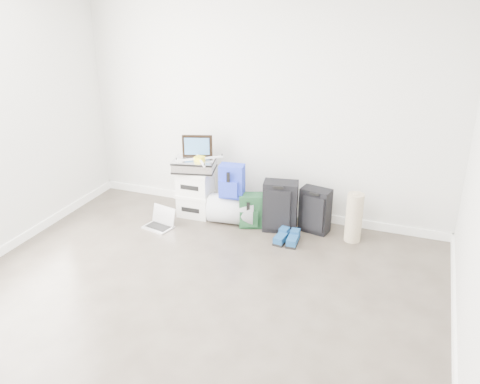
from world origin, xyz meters
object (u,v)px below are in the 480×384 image
at_px(briefcase, 194,165).
at_px(large_suitcase, 280,206).
at_px(carry_on, 315,210).
at_px(boxes_stack, 195,193).
at_px(duffel_bag, 233,209).
at_px(laptop, 160,222).

height_order(briefcase, large_suitcase, briefcase).
relative_size(briefcase, carry_on, 0.92).
height_order(boxes_stack, duffel_bag, boxes_stack).
distance_m(large_suitcase, carry_on, 0.40).
bearing_deg(carry_on, briefcase, -165.58).
height_order(large_suitcase, laptop, large_suitcase).
xyz_separation_m(duffel_bag, carry_on, (0.96, 0.13, 0.09)).
relative_size(duffel_bag, large_suitcase, 0.94).
xyz_separation_m(large_suitcase, laptop, (-1.34, -0.41, -0.24)).
bearing_deg(briefcase, large_suitcase, -14.83).
distance_m(boxes_stack, laptop, 0.57).
relative_size(boxes_stack, laptop, 1.59).
relative_size(briefcase, large_suitcase, 0.81).
height_order(duffel_bag, laptop, duffel_bag).
bearing_deg(boxes_stack, laptop, -121.16).
bearing_deg(duffel_bag, carry_on, 1.64).
distance_m(duffel_bag, large_suitcase, 0.59).
height_order(briefcase, carry_on, briefcase).
xyz_separation_m(briefcase, carry_on, (1.47, 0.08, -0.39)).
xyz_separation_m(boxes_stack, large_suitcase, (1.09, -0.03, 0.01)).
relative_size(briefcase, laptop, 1.32).
bearing_deg(laptop, duffel_bag, 40.25).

